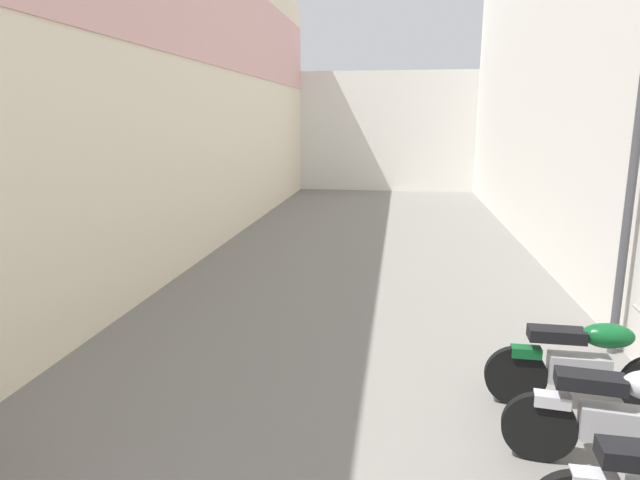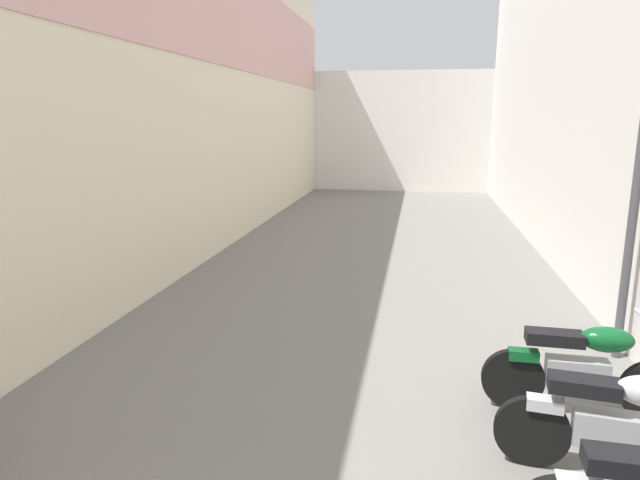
{
  "view_description": "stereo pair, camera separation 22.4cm",
  "coord_description": "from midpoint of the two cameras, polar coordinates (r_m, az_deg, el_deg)",
  "views": [
    {
      "loc": [
        0.57,
        0.42,
        2.81
      ],
      "look_at": [
        -0.36,
        6.89,
        1.36
      ],
      "focal_mm": 31.28,
      "sensor_mm": 36.0,
      "label": 1
    },
    {
      "loc": [
        0.8,
        0.46,
        2.81
      ],
      "look_at": [
        -0.36,
        6.89,
        1.36
      ],
      "focal_mm": 31.28,
      "sensor_mm": 36.0,
      "label": 2
    }
  ],
  "objects": [
    {
      "name": "building_right",
      "position": [
        11.11,
        26.15,
        16.37
      ],
      "size": [
        0.45,
        22.27,
        7.61
      ],
      "color": "silver",
      "rests_on": "ground"
    },
    {
      "name": "building_left",
      "position": [
        11.48,
        -11.88,
        15.58
      ],
      "size": [
        0.45,
        22.27,
        6.9
      ],
      "color": "beige",
      "rests_on": "ground"
    },
    {
      "name": "motorcycle_fifth",
      "position": [
        5.15,
        29.58,
        -15.88
      ],
      "size": [
        1.84,
        0.58,
        1.04
      ],
      "color": "black",
      "rests_on": "ground"
    },
    {
      "name": "ground_plane",
      "position": [
        9.16,
        5.4,
        -5.45
      ],
      "size": [
        38.27,
        38.27,
        0.0
      ],
      "primitive_type": "plane",
      "color": "slate"
    },
    {
      "name": "building_far_end",
      "position": [
        22.85,
        8.59,
        10.95
      ],
      "size": [
        9.69,
        2.0,
        4.54
      ],
      "primitive_type": "cube",
      "color": "silver",
      "rests_on": "ground"
    },
    {
      "name": "street_lamp",
      "position": [
        7.19,
        30.44,
        10.77
      ],
      "size": [
        0.79,
        0.18,
        4.81
      ],
      "color": "#47474C",
      "rests_on": "ground"
    },
    {
      "name": "motorcycle_sixth",
      "position": [
        6.02,
        26.42,
        -11.45
      ],
      "size": [
        1.85,
        0.58,
        1.04
      ],
      "color": "black",
      "rests_on": "ground"
    }
  ]
}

